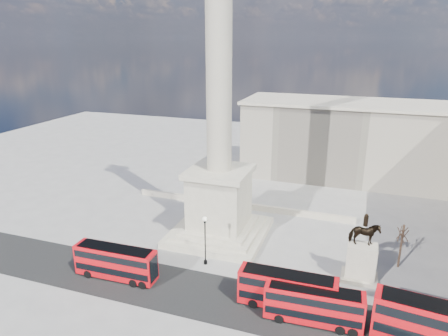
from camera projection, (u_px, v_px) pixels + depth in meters
ground at (208, 250)px, 57.67m from camera, size 180.00×180.00×0.00m
asphalt_road at (217, 298)px, 47.13m from camera, size 120.00×9.00×0.01m
nelsons_column at (219, 155)px, 58.15m from camera, size 14.00×14.00×49.85m
balustrade_wall at (240, 205)px, 71.87m from camera, size 40.00×0.60×1.10m
building_northeast at (363, 141)px, 84.78m from camera, size 51.00×17.00×16.60m
red_bus_a at (116, 262)px, 50.32m from camera, size 10.74×2.76×4.33m
red_bus_b at (288, 290)px, 44.61m from camera, size 10.96×2.78×4.43m
red_bus_c at (314, 305)px, 42.37m from camera, size 10.47×2.94×4.20m
red_bus_d at (442, 328)px, 38.34m from camera, size 12.67×4.30×5.04m
victorian_lamp at (205, 237)px, 52.91m from camera, size 0.60×0.60×7.01m
equestrian_statue at (361, 257)px, 49.74m from camera, size 4.44×3.33×9.13m
bare_tree_mid at (403, 232)px, 51.89m from camera, size 1.72×1.72×6.52m
pedestrian_walking at (387, 299)px, 45.62m from camera, size 0.67×0.51×1.66m
pedestrian_standing at (442, 308)px, 43.91m from camera, size 1.04×0.93×1.78m
pedestrian_crossing at (247, 272)px, 50.98m from camera, size 0.85×0.96×1.56m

